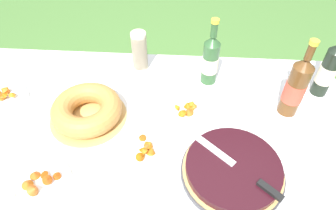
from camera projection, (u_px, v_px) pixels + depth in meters
name	position (u px, v px, depth m)	size (l,w,h in m)	color
ground_plane	(154.00, 207.00, 1.75)	(16.00, 16.00, 0.00)	#4C7A38
garden_table	(149.00, 137.00, 1.27)	(1.71, 0.97, 0.73)	brown
tablecloth	(149.00, 128.00, 1.24)	(1.72, 0.98, 0.10)	white
berry_tart	(233.00, 170.00, 1.05)	(0.37, 0.37, 0.06)	#38383D
serving_knife	(241.00, 169.00, 1.01)	(0.30, 0.27, 0.01)	silver
bundt_cake	(87.00, 110.00, 1.22)	(0.32, 0.32, 0.09)	tan
cup_stack	(140.00, 51.00, 1.41)	(0.07, 0.07, 0.20)	beige
cider_bottle_green	(210.00, 60.00, 1.33)	(0.07, 0.07, 0.32)	#2D562D
cider_bottle_amber	(296.00, 87.00, 1.19)	(0.08, 0.08, 0.35)	brown
juice_bottle_red	(328.00, 70.00, 1.27)	(0.07, 0.07, 0.34)	black
snack_plate_near	(42.00, 182.00, 1.03)	(0.20, 0.20, 0.06)	white
snack_plate_left	(4.00, 98.00, 1.32)	(0.20, 0.20, 0.06)	white
snack_plate_right	(190.00, 109.00, 1.27)	(0.21, 0.21, 0.05)	white
snack_plate_far	(147.00, 150.00, 1.13)	(0.23, 0.23, 0.06)	white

